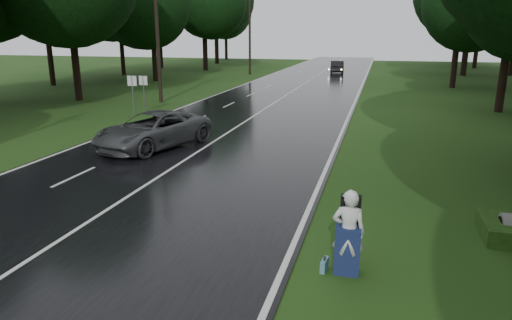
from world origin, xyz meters
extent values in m
plane|color=#214113|center=(0.00, 0.00, 0.00)|extent=(160.00, 160.00, 0.00)
cube|color=black|center=(0.00, 20.00, 0.02)|extent=(12.00, 140.00, 0.04)
cube|color=silver|center=(0.00, 20.00, 0.04)|extent=(0.12, 140.00, 0.01)
imported|color=#434548|center=(-2.28, 6.89, 0.85)|extent=(4.38, 6.34, 1.61)
imported|color=black|center=(1.95, 49.75, 0.82)|extent=(2.14, 4.88, 1.56)
imported|color=silver|center=(7.17, -2.43, 0.98)|extent=(0.72, 0.48, 1.95)
cube|color=navy|center=(7.17, -2.43, 0.55)|extent=(0.55, 0.37, 1.09)
cube|color=black|center=(7.18, -2.14, 1.40)|extent=(0.45, 0.24, 0.62)
cube|color=teal|center=(6.69, -2.45, 0.14)|extent=(0.16, 0.39, 0.27)
camera|label=1|loc=(7.63, -11.80, 5.15)|focal=32.31mm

